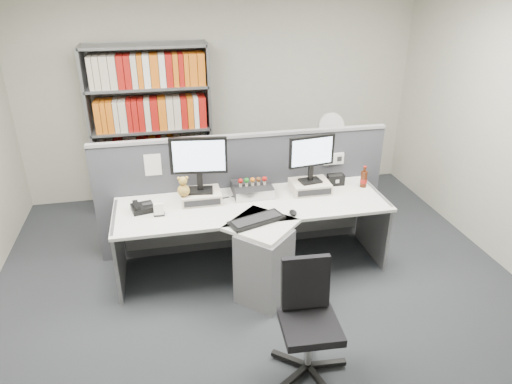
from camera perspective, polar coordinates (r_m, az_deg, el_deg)
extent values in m
plane|color=#2E3136|center=(4.18, 1.91, -15.33)|extent=(5.50, 5.50, 0.00)
cube|color=#AFAE9C|center=(6.03, -4.22, 12.19)|extent=(5.00, 0.04, 2.70)
cube|color=#404149|center=(4.86, -1.46, -0.16)|extent=(3.00, 0.05, 1.25)
cube|color=#A6A6AC|center=(4.62, -1.55, 6.95)|extent=(3.00, 0.07, 0.03)
cube|color=white|center=(4.95, 9.46, 4.07)|extent=(0.22, 0.04, 0.12)
cube|color=white|center=(4.60, -12.55, 3.46)|extent=(0.16, 0.00, 0.22)
cube|color=white|center=(4.61, -7.59, 3.90)|extent=(0.16, 0.00, 0.22)
cube|color=white|center=(4.84, 6.76, 4.99)|extent=(0.16, 0.00, 0.22)
cube|color=silver|center=(4.45, -0.45, -1.58)|extent=(2.60, 0.80, 0.03)
cube|color=silver|center=(4.10, 0.66, -4.07)|extent=(0.74, 0.74, 0.03)
cube|color=slate|center=(4.20, 1.00, -9.14)|extent=(0.57, 0.57, 0.69)
cube|color=slate|center=(4.58, -16.47, -6.88)|extent=(0.03, 0.70, 0.72)
cube|color=slate|center=(4.99, 14.14, -3.68)|extent=(0.03, 0.70, 0.72)
cube|color=slate|center=(4.93, -1.28, -3.39)|extent=(2.50, 0.02, 0.45)
cube|color=beige|center=(4.50, -6.79, -0.49)|extent=(0.38, 0.30, 0.10)
cube|color=black|center=(4.37, -6.60, -1.34)|extent=(0.34, 0.01, 0.06)
cube|color=beige|center=(4.71, 6.63, 0.72)|extent=(0.38, 0.30, 0.10)
cube|color=black|center=(4.58, 7.21, -0.05)|extent=(0.34, 0.01, 0.06)
cube|color=black|center=(4.48, -6.83, 0.21)|extent=(0.25, 0.20, 0.02)
cube|color=black|center=(4.44, -6.90, 1.32)|extent=(0.06, 0.04, 0.19)
cube|color=black|center=(4.34, -7.07, 4.46)|extent=(0.53, 0.10, 0.35)
cube|color=#C1D8FC|center=(4.32, -7.02, 4.37)|extent=(0.48, 0.06, 0.30)
cube|color=black|center=(4.68, 6.67, 1.38)|extent=(0.23, 0.18, 0.02)
cube|color=black|center=(4.65, 6.72, 2.33)|extent=(0.05, 0.03, 0.17)
cube|color=black|center=(4.56, 6.87, 5.00)|extent=(0.47, 0.10, 0.31)
cube|color=#C1D8FC|center=(4.55, 6.91, 4.91)|extent=(0.42, 0.06, 0.26)
cube|color=black|center=(4.61, -0.48, 0.34)|extent=(0.38, 0.34, 0.10)
cube|color=silver|center=(4.46, -0.05, -0.55)|extent=(0.38, 0.01, 0.09)
cylinder|color=beige|center=(4.54, -1.91, 0.88)|extent=(0.03, 0.03, 0.03)
sphere|color=#A5140F|center=(4.53, -1.92, 1.37)|extent=(0.05, 0.05, 0.05)
cylinder|color=beige|center=(4.55, -1.17, 0.95)|extent=(0.03, 0.03, 0.03)
sphere|color=#19721E|center=(4.54, -1.17, 1.43)|extent=(0.05, 0.05, 0.05)
cylinder|color=beige|center=(4.56, -0.43, 1.01)|extent=(0.03, 0.03, 0.03)
sphere|color=orange|center=(4.55, -0.43, 1.50)|extent=(0.05, 0.05, 0.05)
cylinder|color=beige|center=(4.57, 0.31, 1.07)|extent=(0.03, 0.03, 0.03)
sphere|color=#593319|center=(4.56, 0.31, 1.56)|extent=(0.05, 0.05, 0.05)
cylinder|color=beige|center=(4.59, 1.04, 1.14)|extent=(0.03, 0.03, 0.03)
sphere|color=#A5140F|center=(4.57, 1.04, 1.62)|extent=(0.05, 0.05, 0.05)
cube|color=black|center=(4.12, 0.08, -3.50)|extent=(0.54, 0.35, 0.03)
cube|color=black|center=(4.11, 0.08, -3.29)|extent=(0.47, 0.28, 0.01)
ellipsoid|color=black|center=(4.24, 4.57, -2.54)|extent=(0.07, 0.11, 0.04)
cube|color=black|center=(4.42, -13.72, -1.92)|extent=(0.23, 0.22, 0.05)
cube|color=black|center=(4.40, -14.46, -1.55)|extent=(0.08, 0.17, 0.03)
cube|color=black|center=(4.42, -13.20, -1.45)|extent=(0.10, 0.07, 0.01)
cube|color=black|center=(4.32, -11.79, -2.70)|extent=(0.10, 0.06, 0.02)
cube|color=white|center=(4.27, -11.85, -2.12)|extent=(0.09, 0.03, 0.10)
cube|color=white|center=(4.31, -11.86, -1.89)|extent=(0.09, 0.03, 0.10)
sphere|color=#A68337|center=(4.38, -8.87, 0.19)|extent=(0.12, 0.12, 0.12)
sphere|color=#A68337|center=(4.34, -8.96, 1.36)|extent=(0.08, 0.08, 0.08)
sphere|color=#A68337|center=(4.33, -9.47, 1.65)|extent=(0.03, 0.03, 0.03)
sphere|color=#A68337|center=(4.33, -8.50, 1.74)|extent=(0.03, 0.03, 0.03)
cube|color=black|center=(4.88, 9.75, 1.52)|extent=(0.17, 0.09, 0.11)
cylinder|color=#3F190A|center=(4.88, 13.07, 1.55)|extent=(0.07, 0.07, 0.17)
cylinder|color=#A5140F|center=(4.88, 13.05, 1.35)|extent=(0.07, 0.07, 0.05)
cylinder|color=#3F190A|center=(4.83, 13.20, 2.72)|extent=(0.03, 0.03, 0.05)
cylinder|color=#A5140F|center=(4.82, 13.23, 3.04)|extent=(0.03, 0.03, 0.01)
cube|color=slate|center=(5.83, -19.44, 6.78)|extent=(0.03, 0.40, 2.00)
cube|color=slate|center=(5.81, -5.76, 8.03)|extent=(0.03, 0.40, 2.00)
cube|color=slate|center=(5.96, -12.64, 8.00)|extent=(1.40, 0.02, 2.00)
cube|color=slate|center=(6.14, -11.77, -1.26)|extent=(1.38, 0.40, 0.03)
cube|color=slate|center=(5.94, -12.19, 3.06)|extent=(1.38, 0.40, 0.03)
cube|color=slate|center=(5.77, -12.64, 7.64)|extent=(1.38, 0.40, 0.03)
cube|color=slate|center=(5.65, -13.13, 12.47)|extent=(1.38, 0.40, 0.03)
cube|color=slate|center=(5.56, -13.62, 17.08)|extent=(1.38, 0.40, 0.03)
cube|color=#A5140F|center=(6.03, -11.92, 0.27)|extent=(1.24, 0.28, 0.36)
cube|color=orange|center=(5.84, -12.36, 4.71)|extent=(1.24, 0.28, 0.36)
cube|color=beige|center=(5.69, -12.83, 9.42)|extent=(1.24, 0.28, 0.36)
cube|color=white|center=(5.58, -13.34, 14.36)|extent=(1.24, 0.28, 0.36)
cube|color=slate|center=(5.94, 8.68, 1.55)|extent=(0.45, 0.60, 0.70)
cube|color=black|center=(5.61, 9.83, 1.91)|extent=(0.40, 0.02, 0.28)
cube|color=black|center=(5.75, 9.59, -1.01)|extent=(0.40, 0.02, 0.28)
cylinder|color=white|center=(5.80, 8.91, 4.85)|extent=(0.18, 0.18, 0.03)
cylinder|color=white|center=(5.76, 8.99, 5.83)|extent=(0.03, 0.03, 0.18)
cylinder|color=white|center=(5.67, 9.22, 8.06)|extent=(0.31, 0.10, 0.30)
cylinder|color=silver|center=(5.70, 9.12, 8.15)|extent=(0.30, 0.09, 0.30)
cylinder|color=silver|center=(3.63, 6.50, -18.41)|extent=(0.04, 0.04, 0.36)
cube|color=black|center=(3.49, 6.66, -16.07)|extent=(0.44, 0.44, 0.06)
cube|color=black|center=(3.48, 6.08, -10.94)|extent=(0.36, 0.12, 0.42)
cube|color=black|center=(3.79, 8.87, -20.07)|extent=(0.27, 0.06, 0.04)
cylinder|color=black|center=(3.83, 10.50, -19.95)|extent=(0.04, 0.04, 0.03)
cube|color=black|center=(3.87, 6.52, -18.73)|extent=(0.14, 0.27, 0.04)
cylinder|color=black|center=(3.96, 6.61, -17.79)|extent=(0.04, 0.04, 0.03)
cube|color=black|center=(3.79, 3.95, -19.69)|extent=(0.24, 0.21, 0.04)
cylinder|color=black|center=(3.83, 2.38, -19.34)|extent=(0.04, 0.04, 0.03)
cube|color=black|center=(3.67, 4.61, -21.76)|extent=(0.25, 0.18, 0.04)
cube|color=black|center=(3.66, 7.80, -22.01)|extent=(0.11, 0.27, 0.04)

